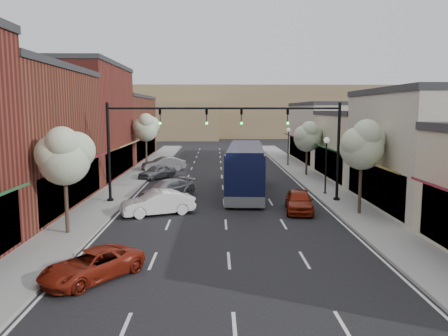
{
  "coord_description": "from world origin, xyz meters",
  "views": [
    {
      "loc": [
        -0.53,
        -22.25,
        6.5
      ],
      "look_at": [
        0.03,
        9.92,
        2.2
      ],
      "focal_mm": 35.0,
      "sensor_mm": 36.0,
      "label": 1
    }
  ],
  "objects_px": {
    "tree_left_near": "(65,155)",
    "parked_car_a": "(92,265)",
    "red_hatchback": "(299,201)",
    "parked_car_b": "(158,203)",
    "tree_left_far": "(146,127)",
    "parked_car_c": "(167,189)",
    "lamp_post_near": "(326,156)",
    "parked_car_e": "(164,164)",
    "coach_bus": "(246,169)",
    "parked_car_d": "(157,172)",
    "lamp_post_far": "(288,140)",
    "signal_mast_left": "(143,137)",
    "tree_right_near": "(363,144)",
    "signal_mast_right": "(305,137)",
    "tree_right_far": "(308,136)"
  },
  "relations": [
    {
      "from": "tree_left_near",
      "to": "parked_car_a",
      "type": "relative_size",
      "value": 1.38
    },
    {
      "from": "red_hatchback",
      "to": "parked_car_b",
      "type": "relative_size",
      "value": 0.93
    },
    {
      "from": "tree_left_far",
      "to": "parked_car_c",
      "type": "xyz_separation_m",
      "value": [
        4.05,
        -16.28,
        -3.93
      ]
    },
    {
      "from": "lamp_post_near",
      "to": "parked_car_e",
      "type": "distance_m",
      "value": 19.73
    },
    {
      "from": "coach_bus",
      "to": "lamp_post_near",
      "type": "bearing_deg",
      "value": -4.45
    },
    {
      "from": "tree_left_far",
      "to": "lamp_post_near",
      "type": "relative_size",
      "value": 1.38
    },
    {
      "from": "parked_car_b",
      "to": "parked_car_d",
      "type": "relative_size",
      "value": 1.16
    },
    {
      "from": "lamp_post_far",
      "to": "coach_bus",
      "type": "height_order",
      "value": "lamp_post_far"
    },
    {
      "from": "lamp_post_far",
      "to": "parked_car_d",
      "type": "bearing_deg",
      "value": -146.32
    },
    {
      "from": "parked_car_e",
      "to": "red_hatchback",
      "type": "bearing_deg",
      "value": 5.76
    },
    {
      "from": "signal_mast_left",
      "to": "parked_car_c",
      "type": "height_order",
      "value": "signal_mast_left"
    },
    {
      "from": "tree_right_near",
      "to": "red_hatchback",
      "type": "height_order",
      "value": "tree_right_near"
    },
    {
      "from": "red_hatchback",
      "to": "lamp_post_near",
      "type": "bearing_deg",
      "value": 68.06
    },
    {
      "from": "signal_mast_left",
      "to": "lamp_post_far",
      "type": "bearing_deg",
      "value": 56.14
    },
    {
      "from": "parked_car_d",
      "to": "signal_mast_right",
      "type": "bearing_deg",
      "value": -4.1
    },
    {
      "from": "tree_right_far",
      "to": "red_hatchback",
      "type": "bearing_deg",
      "value": -103.56
    },
    {
      "from": "signal_mast_right",
      "to": "parked_car_e",
      "type": "xyz_separation_m",
      "value": [
        -11.82,
        16.21,
        -3.87
      ]
    },
    {
      "from": "tree_left_far",
      "to": "lamp_post_far",
      "type": "xyz_separation_m",
      "value": [
        16.05,
        2.06,
        -1.6
      ]
    },
    {
      "from": "signal_mast_right",
      "to": "parked_car_c",
      "type": "distance_m",
      "value": 10.72
    },
    {
      "from": "parked_car_b",
      "to": "parked_car_c",
      "type": "xyz_separation_m",
      "value": [
        0.0,
        5.24,
        -0.07
      ]
    },
    {
      "from": "tree_left_far",
      "to": "parked_car_b",
      "type": "xyz_separation_m",
      "value": [
        4.05,
        -21.52,
        -3.86
      ]
    },
    {
      "from": "lamp_post_far",
      "to": "parked_car_c",
      "type": "relative_size",
      "value": 0.96
    },
    {
      "from": "parked_car_b",
      "to": "parked_car_d",
      "type": "height_order",
      "value": "parked_car_b"
    },
    {
      "from": "signal_mast_right",
      "to": "coach_bus",
      "type": "height_order",
      "value": "signal_mast_right"
    },
    {
      "from": "parked_car_d",
      "to": "parked_car_e",
      "type": "xyz_separation_m",
      "value": [
        -0.04,
        5.52,
        0.08
      ]
    },
    {
      "from": "red_hatchback",
      "to": "parked_car_d",
      "type": "bearing_deg",
      "value": 135.99
    },
    {
      "from": "signal_mast_right",
      "to": "coach_bus",
      "type": "distance_m",
      "value": 5.83
    },
    {
      "from": "signal_mast_left",
      "to": "red_hatchback",
      "type": "xyz_separation_m",
      "value": [
        10.38,
        -2.93,
        -3.91
      ]
    },
    {
      "from": "parked_car_a",
      "to": "parked_car_d",
      "type": "relative_size",
      "value": 1.05
    },
    {
      "from": "parked_car_a",
      "to": "parked_car_b",
      "type": "bearing_deg",
      "value": 121.76
    },
    {
      "from": "tree_right_near",
      "to": "parked_car_d",
      "type": "relative_size",
      "value": 1.52
    },
    {
      "from": "parked_car_d",
      "to": "lamp_post_far",
      "type": "bearing_deg",
      "value": 71.82
    },
    {
      "from": "tree_right_far",
      "to": "parked_car_a",
      "type": "height_order",
      "value": "tree_right_far"
    },
    {
      "from": "tree_right_near",
      "to": "parked_car_d",
      "type": "xyz_separation_m",
      "value": [
        -14.51,
        14.75,
        -3.78
      ]
    },
    {
      "from": "signal_mast_left",
      "to": "parked_car_d",
      "type": "xyz_separation_m",
      "value": [
        -0.54,
        10.7,
        -3.96
      ]
    },
    {
      "from": "lamp_post_near",
      "to": "coach_bus",
      "type": "xyz_separation_m",
      "value": [
        -6.06,
        0.94,
        -1.06
      ]
    },
    {
      "from": "tree_right_far",
      "to": "lamp_post_near",
      "type": "distance_m",
      "value": 9.51
    },
    {
      "from": "parked_car_d",
      "to": "tree_left_far",
      "type": "bearing_deg",
      "value": 144.23
    },
    {
      "from": "red_hatchback",
      "to": "parked_car_b",
      "type": "bearing_deg",
      "value": -168.64
    },
    {
      "from": "parked_car_a",
      "to": "parked_car_c",
      "type": "xyz_separation_m",
      "value": [
        1.14,
        15.69,
        0.1
      ]
    },
    {
      "from": "coach_bus",
      "to": "red_hatchback",
      "type": "height_order",
      "value": "coach_bus"
    },
    {
      "from": "tree_right_near",
      "to": "tree_left_far",
      "type": "height_order",
      "value": "tree_left_far"
    },
    {
      "from": "lamp_post_far",
      "to": "parked_car_a",
      "type": "height_order",
      "value": "lamp_post_far"
    },
    {
      "from": "tree_left_near",
      "to": "tree_right_far",
      "type": "bearing_deg",
      "value": 50.31
    },
    {
      "from": "red_hatchback",
      "to": "parked_car_c",
      "type": "height_order",
      "value": "red_hatchback"
    },
    {
      "from": "signal_mast_left",
      "to": "parked_car_a",
      "type": "bearing_deg",
      "value": -88.85
    },
    {
      "from": "parked_car_a",
      "to": "parked_car_d",
      "type": "distance_m",
      "value": 24.73
    },
    {
      "from": "parked_car_a",
      "to": "parked_car_c",
      "type": "relative_size",
      "value": 0.89
    },
    {
      "from": "signal_mast_right",
      "to": "signal_mast_left",
      "type": "relative_size",
      "value": 1.0
    },
    {
      "from": "signal_mast_left",
      "to": "coach_bus",
      "type": "relative_size",
      "value": 0.66
    }
  ]
}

